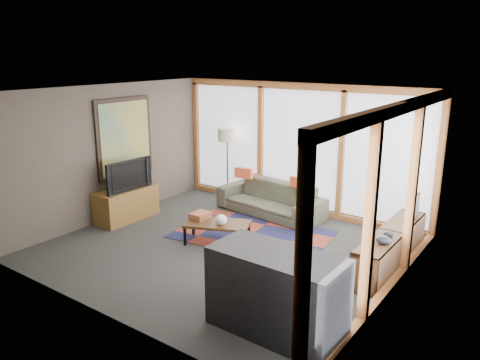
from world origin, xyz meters
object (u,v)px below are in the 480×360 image
Objects in this scene: bookshelf at (391,248)px; floor_lamp at (227,164)px; coffee_table at (217,233)px; television at (126,175)px; sofa at (270,199)px; bar_counter at (277,293)px; tv_console at (127,204)px.

floor_lamp is at bearing 163.23° from bookshelf.
floor_lamp is 2.52m from coffee_table.
floor_lamp is at bearing -16.60° from television.
sofa is 1.40m from floor_lamp.
sofa is 0.98× the size of bookshelf.
television reaches higher than coffee_table.
sofa reaches higher than coffee_table.
bookshelf is at bearing 17.22° from coffee_table.
bar_counter reaches higher than coffee_table.
floor_lamp is 2.32m from television.
floor_lamp reaches higher than television.
bar_counter reaches higher than sofa.
coffee_table is 2.22m from television.
television is 0.66× the size of bar_counter.
bar_counter is at bearing -19.74° from tv_console.
tv_console is at bearing -169.01° from bookshelf.
coffee_table is at bearing -83.64° from television.
television is (0.08, -0.03, 0.61)m from tv_console.
sofa is 2.90m from bookshelf.
coffee_table is 0.70× the size of bar_counter.
bookshelf is at bearing -16.77° from floor_lamp.
floor_lamp is 4.24m from bookshelf.
coffee_table is (0.04, -1.77, -0.14)m from sofa.
coffee_table is at bearing 143.88° from bar_counter.
floor_lamp reaches higher than tv_console.
coffee_table is 2.17m from tv_console.
tv_console is at bearing -111.20° from floor_lamp.
bookshelf is (4.03, -1.21, -0.52)m from floor_lamp.
bar_counter is (3.51, -3.72, -0.31)m from floor_lamp.
sofa is at bearing 161.23° from bookshelf.
television is at bearing -23.18° from tv_console.
television reaches higher than sofa.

